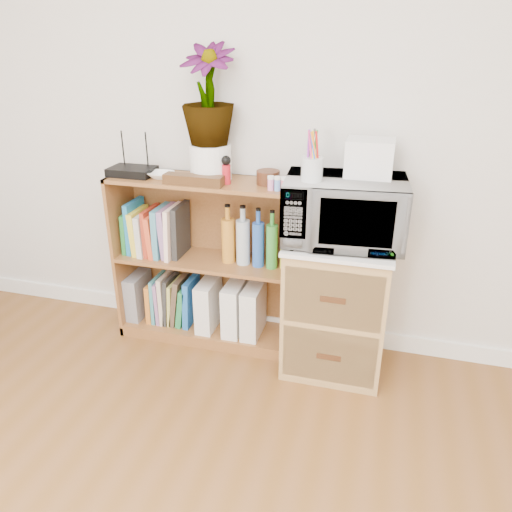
% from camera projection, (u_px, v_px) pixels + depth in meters
% --- Properties ---
extents(skirting_board, '(4.00, 0.02, 0.10)m').
position_uv_depth(skirting_board, '(271.00, 324.00, 2.99)').
color(skirting_board, white).
rests_on(skirting_board, ground).
extents(bookshelf, '(1.00, 0.30, 0.95)m').
position_uv_depth(bookshelf, '(205.00, 262.00, 2.78)').
color(bookshelf, brown).
rests_on(bookshelf, ground).
extents(wicker_unit, '(0.50, 0.45, 0.70)m').
position_uv_depth(wicker_unit, '(337.00, 307.00, 2.58)').
color(wicker_unit, '#9E7542').
rests_on(wicker_unit, ground).
extents(microwave, '(0.59, 0.43, 0.31)m').
position_uv_depth(microwave, '(344.00, 211.00, 2.36)').
color(microwave, white).
rests_on(microwave, wicker_unit).
extents(pen_cup, '(0.10, 0.10, 0.11)m').
position_uv_depth(pen_cup, '(312.00, 169.00, 2.24)').
color(pen_cup, silver).
rests_on(pen_cup, microwave).
extents(small_appliance, '(0.22, 0.18, 0.17)m').
position_uv_depth(small_appliance, '(370.00, 158.00, 2.30)').
color(small_appliance, silver).
rests_on(small_appliance, microwave).
extents(router, '(0.24, 0.16, 0.04)m').
position_uv_depth(router, '(132.00, 171.00, 2.65)').
color(router, black).
rests_on(router, bookshelf).
extents(white_bowl, '(0.13, 0.13, 0.03)m').
position_uv_depth(white_bowl, '(161.00, 175.00, 2.60)').
color(white_bowl, white).
rests_on(white_bowl, bookshelf).
extents(plant_pot, '(0.21, 0.21, 0.18)m').
position_uv_depth(plant_pot, '(211.00, 162.00, 2.55)').
color(plant_pot, white).
rests_on(plant_pot, bookshelf).
extents(potted_plant, '(0.27, 0.27, 0.48)m').
position_uv_depth(potted_plant, '(208.00, 95.00, 2.42)').
color(potted_plant, '#3D6F2C').
rests_on(potted_plant, plant_pot).
extents(trinket_box, '(0.31, 0.08, 0.05)m').
position_uv_depth(trinket_box, '(194.00, 180.00, 2.49)').
color(trinket_box, '#37210F').
rests_on(trinket_box, bookshelf).
extents(kokeshi_doll, '(0.04, 0.04, 0.10)m').
position_uv_depth(kokeshi_doll, '(226.00, 174.00, 2.49)').
color(kokeshi_doll, red).
rests_on(kokeshi_doll, bookshelf).
extents(wooden_bowl, '(0.12, 0.12, 0.07)m').
position_uv_depth(wooden_bowl, '(268.00, 177.00, 2.49)').
color(wooden_bowl, '#3D2010').
rests_on(wooden_bowl, bookshelf).
extents(paint_jars, '(0.10, 0.04, 0.05)m').
position_uv_depth(paint_jars, '(277.00, 186.00, 2.39)').
color(paint_jars, pink).
rests_on(paint_jars, bookshelf).
extents(file_box, '(0.08, 0.21, 0.27)m').
position_uv_depth(file_box, '(139.00, 295.00, 3.00)').
color(file_box, slate).
rests_on(file_box, bookshelf).
extents(magazine_holder_left, '(0.09, 0.23, 0.29)m').
position_uv_depth(magazine_holder_left, '(209.00, 304.00, 2.87)').
color(magazine_holder_left, silver).
rests_on(magazine_holder_left, bookshelf).
extents(magazine_holder_mid, '(0.09, 0.24, 0.30)m').
position_uv_depth(magazine_holder_mid, '(235.00, 307.00, 2.83)').
color(magazine_holder_mid, white).
rests_on(magazine_holder_mid, bookshelf).
extents(magazine_holder_right, '(0.09, 0.24, 0.30)m').
position_uv_depth(magazine_holder_right, '(253.00, 310.00, 2.81)').
color(magazine_holder_right, silver).
rests_on(magazine_holder_right, bookshelf).
extents(cookbooks, '(0.34, 0.20, 0.30)m').
position_uv_depth(cookbooks, '(156.00, 231.00, 2.78)').
color(cookbooks, '#1F742F').
rests_on(cookbooks, bookshelf).
extents(liquor_bottles, '(0.38, 0.07, 0.32)m').
position_uv_depth(liquor_bottles, '(254.00, 238.00, 2.64)').
color(liquor_bottles, '#C67D25').
rests_on(liquor_bottles, bookshelf).
extents(lower_books, '(0.28, 0.19, 0.30)m').
position_uv_depth(lower_books, '(173.00, 300.00, 2.94)').
color(lower_books, '#C96F23').
rests_on(lower_books, bookshelf).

